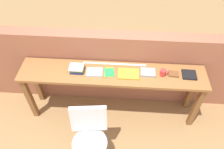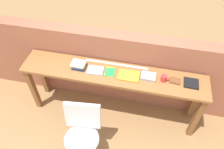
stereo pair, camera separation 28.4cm
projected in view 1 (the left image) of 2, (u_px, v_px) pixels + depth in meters
The scene contains 13 objects.
ground_plane at pixel (111, 127), 3.33m from camera, with size 40.00×40.00×0.00m, color #9E7547.
brick_wall_back at pixel (114, 68), 3.31m from camera, with size 6.00×0.20×1.25m, color #9E5B42.
sideboard at pixel (112, 80), 2.99m from camera, with size 2.50×0.44×0.88m.
chair_white_moulded at pixel (89, 135), 2.66m from camera, with size 0.49×0.50×0.89m.
book_stack_leftmost at pixel (77, 69), 2.89m from camera, with size 0.19×0.15×0.08m.
magazine_cycling at pixel (95, 72), 2.89m from camera, with size 0.22×0.17×0.02m, color #9E9EA3.
pamphlet_pile_colourful at pixel (109, 72), 2.89m from camera, with size 0.15×0.19×0.01m.
book_open_centre at pixel (129, 74), 2.86m from camera, with size 0.28×0.19×0.02m, color gold.
book_grey_hardcover at pixel (148, 72), 2.87m from camera, with size 0.19×0.15×0.03m, color #9E9EA3.
mug at pixel (163, 73), 2.83m from camera, with size 0.11×0.08×0.09m.
leather_journal_brown at pixel (174, 74), 2.86m from camera, with size 0.13×0.10×0.02m, color brown.
book_repair_rightmost at pixel (189, 75), 2.85m from camera, with size 0.18×0.17×0.02m, color black.
ruler_metal_back_edge at pixel (114, 64), 3.00m from camera, with size 0.87×0.03×0.00m, color silver.
Camera 1 is at (0.13, -1.68, 2.98)m, focal length 35.00 mm.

